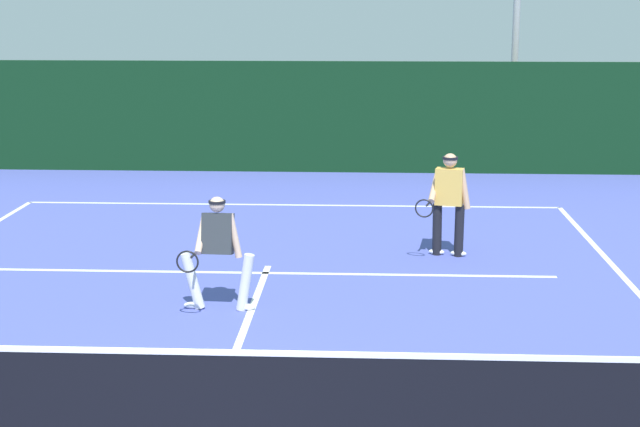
% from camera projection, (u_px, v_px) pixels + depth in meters
% --- Properties ---
extents(court_line_baseline_far, '(10.74, 0.10, 0.01)m').
position_uv_depth(court_line_baseline_far, '(291.00, 205.00, 19.55)').
color(court_line_baseline_far, white).
rests_on(court_line_baseline_far, ground_plane).
extents(court_line_service, '(8.76, 0.10, 0.01)m').
position_uv_depth(court_line_service, '(265.00, 273.00, 14.67)').
color(court_line_service, white).
rests_on(court_line_service, ground_plane).
extents(court_line_centre, '(0.10, 6.40, 0.01)m').
position_uv_depth(court_line_centre, '(242.00, 335.00, 11.94)').
color(court_line_centre, white).
rests_on(court_line_centre, ground_plane).
extents(tennis_net, '(11.77, 0.09, 1.08)m').
position_uv_depth(tennis_net, '(195.00, 401.00, 8.70)').
color(tennis_net, '#1E4723').
rests_on(tennis_net, ground_plane).
extents(player_near, '(1.01, 0.87, 1.54)m').
position_uv_depth(player_near, '(217.00, 249.00, 12.76)').
color(player_near, silver).
rests_on(player_near, ground_plane).
extents(player_far, '(0.92, 0.91, 1.67)m').
position_uv_depth(player_far, '(449.00, 200.00, 15.49)').
color(player_far, black).
rests_on(player_far, ground_plane).
extents(back_fence_windscreen, '(22.96, 0.12, 2.64)m').
position_uv_depth(back_fence_windscreen, '(304.00, 117.00, 23.08)').
color(back_fence_windscreen, black).
rests_on(back_fence_windscreen, ground_plane).
extents(light_pole, '(0.55, 0.44, 6.50)m').
position_uv_depth(light_pole, '(517.00, 0.00, 24.11)').
color(light_pole, '#9EA39E').
rests_on(light_pole, ground_plane).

